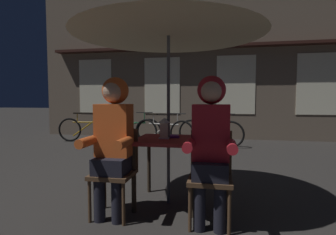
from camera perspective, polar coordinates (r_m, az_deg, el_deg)
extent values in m
plane|color=#2D2B28|center=(3.16, 0.10, -17.92)|extent=(60.00, 60.00, 0.00)
cube|color=maroon|center=(2.97, 0.10, -4.88)|extent=(0.72, 0.72, 0.04)
cylinder|color=#2D2319|center=(2.84, -7.44, -13.02)|extent=(0.04, 0.04, 0.70)
cylinder|color=#2D2319|center=(2.71, 5.47, -13.79)|extent=(0.04, 0.04, 0.70)
cylinder|color=#2D2319|center=(3.41, -4.12, -10.09)|extent=(0.04, 0.04, 0.70)
cylinder|color=#2D2319|center=(3.31, 6.50, -10.54)|extent=(0.04, 0.04, 0.70)
cylinder|color=#4C4C51|center=(2.94, 0.10, 2.91)|extent=(0.04, 0.04, 2.25)
cone|color=tan|center=(3.06, 0.10, 20.67)|extent=(2.10, 2.10, 0.38)
cube|color=white|center=(2.96, -0.75, -4.39)|extent=(0.11, 0.11, 0.02)
cube|color=white|center=(2.95, -0.75, -2.70)|extent=(0.09, 0.09, 0.16)
pyramid|color=white|center=(2.94, -0.75, -0.62)|extent=(0.11, 0.11, 0.06)
cube|color=#513823|center=(2.75, -11.76, -11.89)|extent=(0.40, 0.40, 0.04)
cylinder|color=#513823|center=(2.62, -9.58, -17.93)|extent=(0.03, 0.03, 0.41)
cylinder|color=#513823|center=(2.75, -16.54, -16.96)|extent=(0.03, 0.03, 0.41)
cylinder|color=#513823|center=(2.92, -7.16, -15.57)|extent=(0.03, 0.03, 0.41)
cylinder|color=#513823|center=(3.03, -13.49, -14.86)|extent=(0.03, 0.03, 0.41)
cube|color=#513823|center=(2.87, -10.40, -6.52)|extent=(0.40, 0.03, 0.42)
cube|color=#513823|center=(2.56, 9.10, -13.11)|extent=(0.40, 0.40, 0.04)
cylinder|color=#513823|center=(2.47, 13.08, -19.30)|extent=(0.03, 0.03, 0.41)
cylinder|color=#513823|center=(2.48, 4.76, -19.12)|extent=(0.03, 0.03, 0.41)
cylinder|color=#513823|center=(2.79, 12.80, -16.56)|extent=(0.03, 0.03, 0.41)
cylinder|color=#513823|center=(2.80, 5.53, -16.41)|extent=(0.03, 0.03, 0.41)
cube|color=#513823|center=(2.68, 9.28, -7.25)|extent=(0.40, 0.03, 0.42)
cylinder|color=black|center=(2.67, -10.92, -16.99)|extent=(0.11, 0.11, 0.45)
cylinder|color=black|center=(2.74, -14.56, -16.51)|extent=(0.11, 0.11, 0.45)
cube|color=black|center=(2.73, -11.79, -9.87)|extent=(0.32, 0.36, 0.16)
cube|color=#E05B23|center=(2.70, -11.56, -2.67)|extent=(0.34, 0.22, 0.52)
cylinder|color=#E05B23|center=(2.45, -9.59, -5.45)|extent=(0.09, 0.30, 0.09)
cylinder|color=#E05B23|center=(2.60, -17.09, -5.04)|extent=(0.09, 0.30, 0.09)
sphere|color=tan|center=(2.69, -11.68, 5.51)|extent=(0.21, 0.21, 0.21)
sphere|color=#E05B23|center=(2.74, -11.28, 5.70)|extent=(0.27, 0.27, 0.27)
cylinder|color=black|center=(2.51, 11.12, -18.48)|extent=(0.11, 0.11, 0.45)
cylinder|color=black|center=(2.51, 6.79, -18.38)|extent=(0.11, 0.11, 0.45)
cube|color=black|center=(2.53, 9.13, -10.95)|extent=(0.32, 0.36, 0.16)
cube|color=red|center=(2.50, 9.24, -3.17)|extent=(0.34, 0.22, 0.52)
cylinder|color=red|center=(2.30, 13.57, -6.12)|extent=(0.09, 0.30, 0.09)
cylinder|color=red|center=(2.31, 4.57, -5.97)|extent=(0.09, 0.30, 0.09)
sphere|color=tan|center=(2.49, 9.34, 5.68)|extent=(0.21, 0.21, 0.21)
sphere|color=red|center=(2.54, 9.37, 5.87)|extent=(0.27, 0.27, 0.27)
cube|color=#6B5B4C|center=(8.53, 6.71, 16.94)|extent=(10.00, 0.60, 6.20)
cube|color=#EAE5C6|center=(8.89, -15.40, 6.51)|extent=(1.10, 0.02, 1.70)
cube|color=#EAE5C6|center=(8.17, -1.31, 6.90)|extent=(1.10, 0.02, 1.70)
cube|color=#EAE5C6|center=(8.00, 14.40, 6.84)|extent=(1.10, 0.02, 1.70)
cube|color=#EAE5C6|center=(8.42, 29.60, 6.30)|extent=(1.10, 0.02, 1.70)
cube|color=#331914|center=(8.00, 6.44, 14.87)|extent=(9.00, 0.36, 0.08)
torus|color=black|center=(7.51, -13.35, -2.66)|extent=(0.66, 0.12, 0.66)
torus|color=black|center=(7.88, -20.42, -2.49)|extent=(0.66, 0.12, 0.66)
cylinder|color=#B78419|center=(7.66, -17.00, -0.98)|extent=(0.84, 0.12, 0.04)
cylinder|color=#B78419|center=(7.72, -17.82, -2.31)|extent=(0.61, 0.10, 0.44)
cylinder|color=#B78419|center=(7.76, -18.98, -0.07)|extent=(0.02, 0.02, 0.24)
cube|color=black|center=(7.75, -19.00, 0.89)|extent=(0.21, 0.10, 0.04)
cylinder|color=#B78419|center=(7.51, -14.28, 0.05)|extent=(0.02, 0.02, 0.28)
cylinder|color=black|center=(7.51, -14.30, 1.11)|extent=(0.44, 0.07, 0.02)
torus|color=black|center=(7.16, -4.12, -2.88)|extent=(0.66, 0.19, 0.66)
torus|color=black|center=(7.28, -12.17, -2.84)|extent=(0.66, 0.19, 0.66)
cylinder|color=#236B3D|center=(7.18, -8.19, -1.17)|extent=(0.83, 0.21, 0.04)
cylinder|color=#236B3D|center=(7.22, -9.14, -2.60)|extent=(0.60, 0.16, 0.44)
cylinder|color=#236B3D|center=(7.21, -10.46, -0.21)|extent=(0.02, 0.02, 0.24)
cube|color=black|center=(7.20, -10.47, 0.82)|extent=(0.21, 0.12, 0.04)
cylinder|color=#236B3D|center=(7.13, -5.11, -0.05)|extent=(0.02, 0.02, 0.28)
cylinder|color=black|center=(7.13, -5.12, 1.08)|extent=(0.44, 0.12, 0.02)
torus|color=black|center=(6.59, 3.04, -3.46)|extent=(0.65, 0.20, 0.66)
torus|color=black|center=(7.02, -4.73, -3.01)|extent=(0.65, 0.20, 0.66)
cylinder|color=#ADA89E|center=(6.77, -0.97, -1.43)|extent=(0.82, 0.23, 0.04)
cylinder|color=#ADA89E|center=(6.84, -1.90, -2.91)|extent=(0.60, 0.18, 0.44)
cylinder|color=#ADA89E|center=(6.89, -3.12, -0.35)|extent=(0.02, 0.02, 0.24)
cube|color=black|center=(6.88, -3.12, 0.73)|extent=(0.21, 0.13, 0.04)
cylinder|color=#ADA89E|center=(6.60, 2.07, -0.35)|extent=(0.02, 0.02, 0.28)
cylinder|color=black|center=(6.59, 2.07, 0.86)|extent=(0.43, 0.13, 0.02)
torus|color=black|center=(6.62, 13.39, -3.53)|extent=(0.66, 0.18, 0.66)
torus|color=black|center=(6.85, 4.94, -3.19)|extent=(0.66, 0.18, 0.66)
cylinder|color=maroon|center=(6.69, 9.11, -1.54)|extent=(0.83, 0.21, 0.04)
cylinder|color=maroon|center=(6.74, 8.08, -3.05)|extent=(0.60, 0.16, 0.44)
cylinder|color=maroon|center=(6.76, 6.77, -0.45)|extent=(0.02, 0.02, 0.24)
cube|color=black|center=(6.75, 6.78, 0.65)|extent=(0.21, 0.12, 0.04)
cylinder|color=maroon|center=(6.60, 12.40, -0.44)|extent=(0.02, 0.02, 0.28)
cylinder|color=black|center=(6.59, 12.41, 0.77)|extent=(0.44, 0.11, 0.02)
cube|color=#661E7A|center=(3.05, 0.41, -4.08)|extent=(0.23, 0.19, 0.02)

